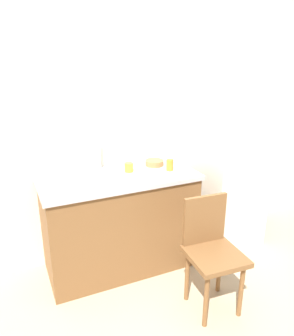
# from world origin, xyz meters

# --- Properties ---
(ground_plane) EXTENTS (8.00, 8.00, 0.00)m
(ground_plane) POSITION_xyz_m (0.00, 0.00, 0.00)
(ground_plane) COLOR tan
(back_wall) EXTENTS (4.80, 0.10, 2.59)m
(back_wall) POSITION_xyz_m (0.00, 1.00, 1.30)
(back_wall) COLOR silver
(back_wall) RESTS_ON ground_plane
(cabinet_base) EXTENTS (1.33, 0.60, 0.87)m
(cabinet_base) POSITION_xyz_m (-0.25, 0.65, 0.44)
(cabinet_base) COLOR brown
(cabinet_base) RESTS_ON ground_plane
(countertop) EXTENTS (1.37, 0.64, 0.04)m
(countertop) POSITION_xyz_m (-0.25, 0.65, 0.89)
(countertop) COLOR #B7B7BC
(countertop) RESTS_ON cabinet_base
(faucet) EXTENTS (0.02, 0.02, 0.26)m
(faucet) POSITION_xyz_m (-0.34, 0.90, 1.04)
(faucet) COLOR #B7B7BC
(faucet) RESTS_ON countertop
(refrigerator) EXTENTS (0.60, 0.59, 1.40)m
(refrigerator) POSITION_xyz_m (0.96, 0.66, 0.70)
(refrigerator) COLOR silver
(refrigerator) RESTS_ON ground_plane
(chair) EXTENTS (0.43, 0.43, 0.89)m
(chair) POSITION_xyz_m (0.22, -0.12, 0.50)
(chair) COLOR brown
(chair) RESTS_ON ground_plane
(dish_tray) EXTENTS (0.28, 0.20, 0.05)m
(dish_tray) POSITION_xyz_m (-0.40, 0.65, 0.94)
(dish_tray) COLOR white
(dish_tray) RESTS_ON countertop
(terracotta_bowl) EXTENTS (0.17, 0.17, 0.05)m
(terracotta_bowl) POSITION_xyz_m (0.16, 0.78, 0.94)
(terracotta_bowl) COLOR #C67042
(terracotta_bowl) RESTS_ON countertop
(cup_white) EXTENTS (0.08, 0.08, 0.10)m
(cup_white) POSITION_xyz_m (-0.58, 0.44, 0.96)
(cup_white) COLOR white
(cup_white) RESTS_ON countertop
(cup_orange) EXTENTS (0.07, 0.07, 0.10)m
(cup_orange) POSITION_xyz_m (0.22, 0.59, 0.96)
(cup_orange) COLOR orange
(cup_orange) RESTS_ON countertop
(cup_yellow) EXTENTS (0.08, 0.08, 0.08)m
(cup_yellow) POSITION_xyz_m (-0.13, 0.71, 0.95)
(cup_yellow) COLOR yellow
(cup_yellow) RESTS_ON countertop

